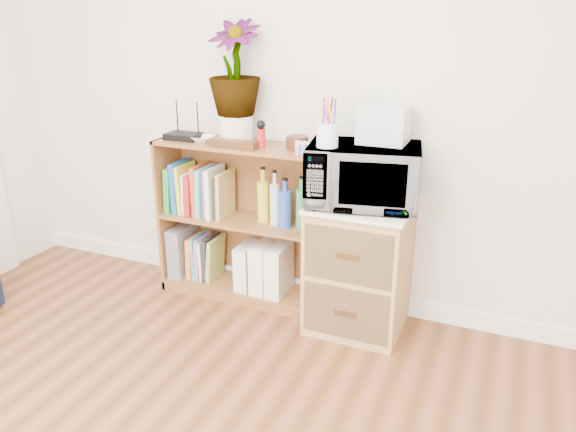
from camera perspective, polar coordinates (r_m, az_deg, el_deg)
The scene contains 21 objects.
skirting_board at distance 3.50m, azimuth 1.65°, elevation -7.22°, with size 4.00×0.02×0.10m, color white.
bookshelf at distance 3.34m, azimuth -4.77°, elevation -0.66°, with size 1.00×0.30×0.95m, color brown.
wicker_unit at distance 3.07m, azimuth 7.22°, elevation -5.27°, with size 0.50×0.45×0.70m, color #9E7542.
microwave at distance 2.87m, azimuth 7.62°, elevation 4.14°, with size 0.56×0.38×0.31m, color white.
pen_cup at distance 2.77m, azimuth 4.02°, elevation 8.21°, with size 0.11×0.11×0.12m, color white.
small_appliance at distance 2.88m, azimuth 9.71°, elevation 9.17°, with size 0.24×0.20×0.19m, color silver.
router at distance 3.35m, azimuth -10.55°, elevation 7.98°, with size 0.20×0.14×0.04m, color black.
white_bowl at distance 3.28m, azimuth -8.68°, elevation 7.76°, with size 0.13×0.13×0.03m, color white.
plant_pot at distance 3.21m, azimuth -5.25°, elevation 8.80°, with size 0.19×0.19×0.16m, color silver.
potted_plant at distance 3.16m, azimuth -5.45°, elevation 14.75°, with size 0.29×0.29×0.51m, color #2E7331.
trinket_box at distance 3.10m, azimuth -5.56°, elevation 7.28°, with size 0.27×0.07×0.04m, color #35210E.
kokeshi_doll at distance 3.08m, azimuth -2.74°, elevation 7.88°, with size 0.05×0.05×0.11m, color red.
wooden_bowl at distance 3.05m, azimuth 0.93°, elevation 7.44°, with size 0.12×0.12×0.07m, color #3B1E10.
paint_jars at distance 2.94m, azimuth 1.61°, elevation 6.77°, with size 0.11×0.04×0.06m, color pink.
file_box at distance 3.63m, azimuth -10.56°, elevation -3.36°, with size 0.09×0.25×0.31m, color slate.
magazine_holder_left at distance 3.42m, azimuth -4.13°, elevation -5.00°, with size 0.09×0.22×0.27m, color silver.
magazine_holder_mid at distance 3.37m, azimuth -2.46°, elevation -5.14°, with size 0.09×0.24×0.30m, color white.
magazine_holder_right at distance 3.33m, azimuth -0.89°, elevation -5.43°, with size 0.09×0.24×0.30m, color white.
cookbooks at distance 3.41m, azimuth -8.93°, elevation 2.59°, with size 0.39×0.20×0.31m.
liquor_bottles at distance 3.17m, azimuth -0.81°, elevation 1.62°, with size 0.31×0.07×0.31m.
lower_books at distance 3.56m, azimuth -8.40°, elevation -4.10°, with size 0.19×0.19×0.28m.
Camera 1 is at (1.12, -0.65, 1.67)m, focal length 35.00 mm.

